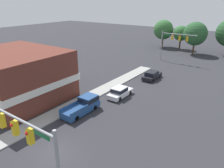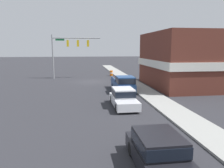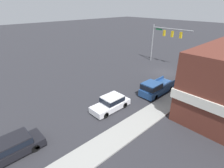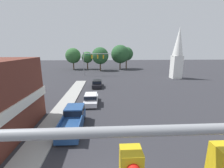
{
  "view_description": "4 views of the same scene",
  "coord_description": "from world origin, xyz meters",
  "px_view_note": "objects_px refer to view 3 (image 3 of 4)",
  "views": [
    {
      "loc": [
        14.33,
        -10.66,
        13.67
      ],
      "look_at": [
        -1.31,
        11.31,
        3.19
      ],
      "focal_mm": 35.0,
      "sensor_mm": 36.0,
      "label": 1
    },
    {
      "loc": [
        1.49,
        32.19,
        4.94
      ],
      "look_at": [
        -1.28,
        12.66,
        1.71
      ],
      "focal_mm": 35.0,
      "sensor_mm": 36.0,
      "label": 2
    },
    {
      "loc": [
        -14.14,
        25.57,
        10.71
      ],
      "look_at": [
        -0.75,
        13.03,
        2.23
      ],
      "focal_mm": 28.0,
      "sensor_mm": 36.0,
      "label": 3
    },
    {
      "loc": [
        -0.14,
        -6.4,
        7.87
      ],
      "look_at": [
        1.08,
        15.58,
        2.65
      ],
      "focal_mm": 24.0,
      "sensor_mm": 36.0,
      "label": 4
    }
  ],
  "objects_px": {
    "car_second_ahead": "(12,147)",
    "construction_barrel": "(205,67)",
    "car_lead": "(111,103)",
    "pickup_truck_parked": "(156,88)"
  },
  "relations": [
    {
      "from": "car_lead",
      "to": "construction_barrel",
      "type": "bearing_deg",
      "value": -95.08
    },
    {
      "from": "car_lead",
      "to": "pickup_truck_parked",
      "type": "distance_m",
      "value": 6.68
    },
    {
      "from": "construction_barrel",
      "to": "car_second_ahead",
      "type": "bearing_deg",
      "value": 85.73
    },
    {
      "from": "car_lead",
      "to": "construction_barrel",
      "type": "xyz_separation_m",
      "value": [
        -1.87,
        -21.06,
        -0.32
      ]
    },
    {
      "from": "car_lead",
      "to": "pickup_truck_parked",
      "type": "relative_size",
      "value": 0.83
    },
    {
      "from": "car_second_ahead",
      "to": "construction_barrel",
      "type": "xyz_separation_m",
      "value": [
        -2.32,
        -30.99,
        -0.28
      ]
    },
    {
      "from": "pickup_truck_parked",
      "to": "car_second_ahead",
      "type": "bearing_deg",
      "value": 84.02
    },
    {
      "from": "car_second_ahead",
      "to": "pickup_truck_parked",
      "type": "bearing_deg",
      "value": -95.98
    },
    {
      "from": "car_lead",
      "to": "pickup_truck_parked",
      "type": "height_order",
      "value": "pickup_truck_parked"
    },
    {
      "from": "pickup_truck_parked",
      "to": "construction_barrel",
      "type": "height_order",
      "value": "pickup_truck_parked"
    }
  ]
}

